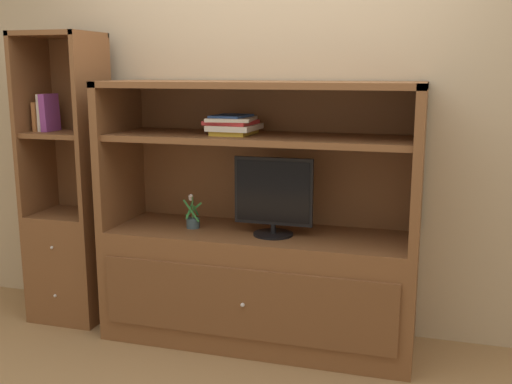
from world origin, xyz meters
The scene contains 8 objects.
ground_plane centered at (0.00, 0.00, 0.00)m, with size 8.00×8.00×0.00m, color #99754C.
painted_rear_wall centered at (0.00, 0.75, 1.40)m, with size 6.00×0.10×2.80m, color tan.
media_console centered at (0.00, 0.41, 0.50)m, with size 1.84×0.61×1.55m.
tv_monitor centered at (0.10, 0.35, 0.91)m, with size 0.46×0.23×0.45m.
potted_plant centered at (-0.41, 0.37, 0.73)m, with size 0.11×0.10×0.21m.
magazine_stack centered at (-0.16, 0.41, 1.31)m, with size 0.29×0.32×0.11m.
bookshelf_tall centered at (-1.28, 0.41, 0.61)m, with size 0.47×0.43×1.85m.
upright_book_row centered at (-1.40, 0.40, 1.35)m, with size 0.10×0.16×0.24m.
Camera 1 is at (0.96, -2.90, 1.62)m, focal length 42.18 mm.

